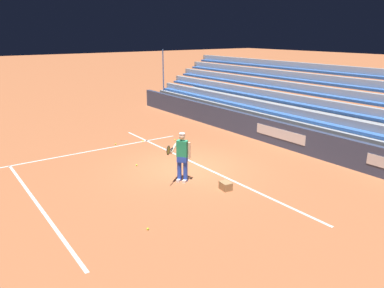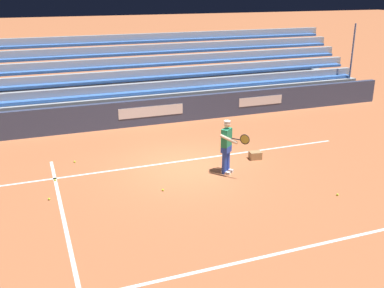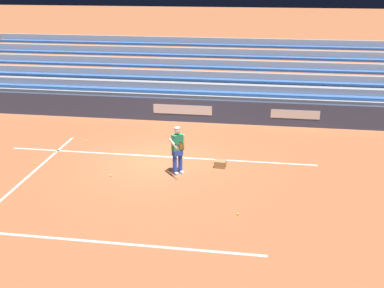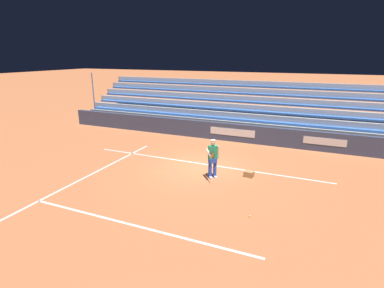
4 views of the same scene
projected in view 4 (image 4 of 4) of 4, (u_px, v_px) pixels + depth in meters
name	position (u px, v px, depth m)	size (l,w,h in m)	color
ground_plane	(199.00, 167.00, 14.26)	(160.00, 160.00, 0.00)	#B7663D
court_baseline_white	(203.00, 164.00, 14.70)	(12.00, 0.10, 0.01)	white
court_sideline_white	(70.00, 185.00, 12.30)	(0.10, 12.00, 0.01)	white
court_service_line_white	(133.00, 225.00, 9.42)	(8.22, 0.10, 0.01)	white
back_wall_sponsor_board	(229.00, 132.00, 18.49)	(23.88, 0.25, 1.10)	#384260
bleacher_stand	(240.00, 120.00, 20.74)	(22.69, 4.00, 3.85)	#9EA3A8
tennis_player	(213.00, 159.00, 12.78)	(0.65, 1.04, 1.71)	blue
ball_box_cardboard	(249.00, 174.00, 13.12)	(0.40, 0.30, 0.26)	#A87F51
tennis_ball_toward_net	(130.00, 154.00, 16.08)	(0.07, 0.07, 0.07)	#CCE533
tennis_ball_on_baseline	(154.00, 149.00, 16.97)	(0.07, 0.07, 0.07)	#CCE533
tennis_ball_stray_back	(160.00, 174.00, 13.39)	(0.07, 0.07, 0.07)	#CCE533
tennis_ball_far_left	(250.00, 216.00, 9.88)	(0.07, 0.07, 0.07)	#CCE533
tennis_ball_by_box	(111.00, 161.00, 15.06)	(0.07, 0.07, 0.07)	#CCE533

